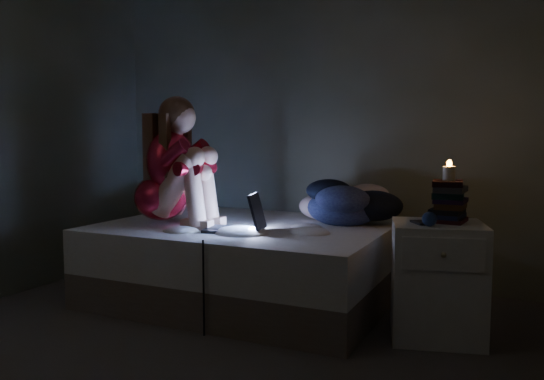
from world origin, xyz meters
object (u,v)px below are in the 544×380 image
Objects in this scene: bed at (246,262)px; nightstand at (437,281)px; woman at (161,161)px; candle at (449,173)px; laptop at (233,211)px; phone at (419,222)px.

bed is 2.94× the size of nightstand.
nightstand is at bearing -0.20° from woman.
candle reaches higher than bed.
candle is (1.92, 0.10, -0.04)m from woman.
woman is 11.20× the size of candle.
woman reaches higher than nightstand.
nightstand is 8.32× the size of candle.
laptop is 1.18m from phone.
candle is (0.04, 0.06, 0.61)m from nightstand.
phone is at bearing -1.51° from woman.
phone is (1.24, -0.25, 0.40)m from bed.
bed is 1.33m from phone.
bed is 14.00× the size of phone.
bed is 0.93m from woman.
nightstand is at bearing 3.45° from phone.
phone is (1.17, 0.05, 0.00)m from laptop.
candle is at bearing 16.88° from phone.
candle is at bearing 1.59° from woman.
woman is 1.81m from phone.
phone is (-0.14, -0.10, -0.27)m from candle.
woman is 1.35× the size of nightstand.
candle is at bearing -6.08° from bed.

